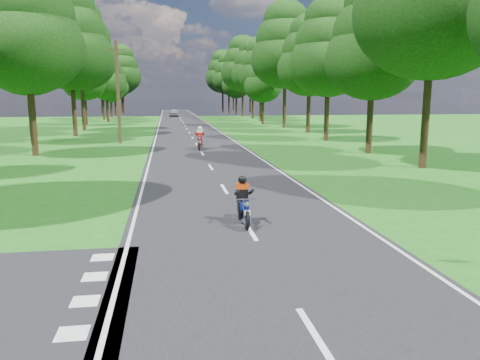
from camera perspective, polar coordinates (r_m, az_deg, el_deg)
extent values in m
plane|color=#1D5B14|center=(11.36, 2.99, -9.03)|extent=(160.00, 160.00, 0.00)
cube|color=black|center=(60.65, -6.73, 6.59)|extent=(7.00, 140.00, 0.02)
cube|color=silver|center=(7.80, 9.30, -18.36)|extent=(0.12, 2.00, 0.01)
cube|color=silver|center=(13.22, 1.22, -6.12)|extent=(0.12, 2.00, 0.01)
cube|color=silver|center=(19.00, -1.93, -1.09)|extent=(0.12, 2.00, 0.01)
cube|color=silver|center=(24.88, -3.59, 1.58)|extent=(0.12, 2.00, 0.01)
cube|color=silver|center=(30.80, -4.61, 3.23)|extent=(0.12, 2.00, 0.01)
cube|color=silver|center=(36.75, -5.31, 4.35)|extent=(0.12, 2.00, 0.01)
cube|color=silver|center=(42.72, -5.81, 5.15)|extent=(0.12, 2.00, 0.01)
cube|color=silver|center=(48.69, -6.19, 5.75)|extent=(0.12, 2.00, 0.01)
cube|color=silver|center=(54.67, -6.49, 6.23)|extent=(0.12, 2.00, 0.01)
cube|color=silver|center=(60.65, -6.73, 6.61)|extent=(0.12, 2.00, 0.01)
cube|color=silver|center=(66.64, -6.93, 6.92)|extent=(0.12, 2.00, 0.01)
cube|color=silver|center=(72.63, -7.09, 7.18)|extent=(0.12, 2.00, 0.01)
cube|color=silver|center=(78.62, -7.23, 7.40)|extent=(0.12, 2.00, 0.01)
cube|color=silver|center=(84.61, -7.35, 7.59)|extent=(0.12, 2.00, 0.01)
cube|color=silver|center=(90.60, -7.46, 7.75)|extent=(0.12, 2.00, 0.01)
cube|color=silver|center=(96.59, -7.55, 7.90)|extent=(0.12, 2.00, 0.01)
cube|color=silver|center=(102.59, -7.63, 8.02)|extent=(0.12, 2.00, 0.01)
cube|color=silver|center=(108.58, -7.70, 8.14)|extent=(0.12, 2.00, 0.01)
cube|color=silver|center=(114.58, -7.77, 8.24)|extent=(0.12, 2.00, 0.01)
cube|color=silver|center=(120.57, -7.82, 8.33)|extent=(0.12, 2.00, 0.01)
cube|color=silver|center=(126.57, -7.88, 8.41)|extent=(0.12, 2.00, 0.01)
cube|color=silver|center=(60.62, -9.87, 6.53)|extent=(0.10, 140.00, 0.01)
cube|color=silver|center=(60.86, -3.61, 6.67)|extent=(0.10, 140.00, 0.01)
cube|color=silver|center=(8.25, -19.76, -17.19)|extent=(0.50, 0.50, 0.01)
cube|color=silver|center=(9.32, -18.35, -13.84)|extent=(0.50, 0.50, 0.01)
cube|color=silver|center=(10.41, -17.27, -11.18)|extent=(0.50, 0.50, 0.01)
cube|color=silver|center=(11.53, -16.41, -9.03)|extent=(0.50, 0.50, 0.01)
cylinder|color=black|center=(32.40, -23.88, 6.17)|extent=(0.40, 0.40, 3.91)
ellipsoid|color=black|center=(32.50, -24.51, 14.67)|extent=(6.85, 6.85, 5.82)
ellipsoid|color=black|center=(32.73, -24.76, 17.99)|extent=(5.87, 5.87, 4.99)
cylinder|color=black|center=(41.14, -24.07, 6.75)|extent=(0.40, 0.40, 3.79)
ellipsoid|color=black|center=(41.20, -24.55, 13.23)|extent=(6.64, 6.64, 5.64)
ellipsoid|color=black|center=(41.37, -24.74, 15.78)|extent=(5.69, 5.69, 4.84)
ellipsoid|color=black|center=(41.62, -24.94, 18.30)|extent=(4.27, 4.27, 3.63)
cylinder|color=black|center=(46.92, -19.55, 7.68)|extent=(0.40, 0.40, 4.32)
ellipsoid|color=black|center=(47.04, -19.94, 14.15)|extent=(7.56, 7.56, 6.42)
ellipsoid|color=black|center=(47.25, -20.10, 16.69)|extent=(6.48, 6.48, 5.51)
ellipsoid|color=black|center=(47.56, -20.27, 19.21)|extent=(4.86, 4.86, 4.13)
cylinder|color=black|center=(54.37, -18.56, 8.05)|extent=(0.40, 0.40, 4.40)
ellipsoid|color=black|center=(54.49, -18.89, 13.75)|extent=(7.71, 7.71, 6.55)
ellipsoid|color=black|center=(54.68, -19.02, 15.99)|extent=(6.60, 6.60, 5.61)
ellipsoid|color=black|center=(54.96, -19.16, 18.21)|extent=(4.95, 4.95, 4.21)
cylinder|color=black|center=(64.16, -18.29, 7.77)|extent=(0.40, 0.40, 3.20)
ellipsoid|color=black|center=(64.15, -18.49, 11.28)|extent=(5.60, 5.60, 4.76)
ellipsoid|color=black|center=(64.21, -18.57, 12.67)|extent=(4.80, 4.80, 4.08)
ellipsoid|color=black|center=(64.31, -18.65, 14.06)|extent=(3.60, 3.60, 3.06)
cylinder|color=black|center=(71.20, -15.84, 8.09)|extent=(0.40, 0.40, 3.22)
ellipsoid|color=black|center=(71.19, -16.00, 11.28)|extent=(5.64, 5.64, 4.79)
ellipsoid|color=black|center=(71.25, -16.06, 12.54)|extent=(4.83, 4.83, 4.11)
ellipsoid|color=black|center=(71.34, -16.12, 13.80)|extent=(3.62, 3.62, 3.08)
cylinder|color=black|center=(79.08, -16.30, 8.38)|extent=(0.40, 0.40, 3.61)
ellipsoid|color=black|center=(79.10, -16.46, 11.60)|extent=(6.31, 6.31, 5.37)
ellipsoid|color=black|center=(79.17, -16.52, 12.87)|extent=(5.41, 5.41, 4.60)
ellipsoid|color=black|center=(79.29, -16.59, 14.14)|extent=(4.06, 4.06, 3.45)
cylinder|color=black|center=(86.82, -15.39, 8.24)|extent=(0.40, 0.40, 2.67)
ellipsoid|color=black|center=(86.79, -15.49, 10.41)|extent=(4.67, 4.67, 3.97)
ellipsoid|color=black|center=(86.81, -15.53, 11.26)|extent=(4.00, 4.00, 3.40)
ellipsoid|color=black|center=(86.85, -15.57, 12.12)|extent=(3.00, 3.00, 2.55)
cylinder|color=black|center=(95.94, -14.92, 8.54)|extent=(0.40, 0.40, 3.09)
ellipsoid|color=black|center=(95.93, -15.03, 10.81)|extent=(5.40, 5.40, 4.59)
ellipsoid|color=black|center=(95.97, -15.07, 11.70)|extent=(4.63, 4.63, 3.93)
ellipsoid|color=black|center=(96.03, -15.11, 12.60)|extent=(3.47, 3.47, 2.95)
cylinder|color=black|center=(102.32, -14.03, 9.05)|extent=(0.40, 0.40, 4.48)
ellipsoid|color=black|center=(102.39, -14.17, 12.13)|extent=(7.84, 7.84, 6.66)
ellipsoid|color=black|center=(102.50, -14.22, 13.35)|extent=(6.72, 6.72, 5.71)
ellipsoid|color=black|center=(102.65, -14.27, 14.57)|extent=(5.04, 5.04, 4.28)
cylinder|color=black|center=(111.36, -14.16, 9.01)|extent=(0.40, 0.40, 4.09)
ellipsoid|color=black|center=(111.39, -14.28, 11.60)|extent=(7.16, 7.16, 6.09)
ellipsoid|color=black|center=(111.47, -14.32, 12.63)|extent=(6.14, 6.14, 5.22)
ellipsoid|color=black|center=(111.59, -14.37, 13.65)|extent=(4.61, 4.61, 3.92)
cylinder|color=black|center=(26.34, 21.64, 6.31)|extent=(0.40, 0.40, 4.56)
ellipsoid|color=black|center=(26.62, 22.47, 18.43)|extent=(7.98, 7.98, 6.78)
cylinder|color=black|center=(32.07, 15.50, 6.26)|extent=(0.40, 0.40, 3.49)
ellipsoid|color=black|center=(32.09, 15.88, 13.94)|extent=(6.12, 6.12, 5.20)
ellipsoid|color=black|center=(32.26, 16.03, 16.96)|extent=(5.24, 5.24, 4.46)
ellipsoid|color=black|center=(32.52, 16.19, 19.94)|extent=(3.93, 3.93, 3.34)
cylinder|color=black|center=(40.37, 10.51, 7.33)|extent=(0.40, 0.40, 3.69)
ellipsoid|color=black|center=(40.41, 10.72, 13.78)|extent=(6.46, 6.46, 5.49)
ellipsoid|color=black|center=(40.57, 10.81, 16.32)|extent=(5.54, 5.54, 4.71)
ellipsoid|color=black|center=(40.81, 10.90, 18.83)|extent=(4.15, 4.15, 3.53)
cylinder|color=black|center=(49.10, 8.33, 7.90)|extent=(0.40, 0.40, 3.74)
ellipsoid|color=black|center=(49.15, 8.47, 13.28)|extent=(6.55, 6.55, 5.57)
ellipsoid|color=black|center=(49.28, 8.52, 15.40)|extent=(5.62, 5.62, 4.77)
ellipsoid|color=black|center=(49.48, 8.58, 17.50)|extent=(4.21, 4.21, 3.58)
cylinder|color=black|center=(56.96, 5.42, 8.72)|extent=(0.40, 0.40, 4.64)
ellipsoid|color=black|center=(57.11, 5.52, 14.46)|extent=(8.12, 8.12, 6.91)
ellipsoid|color=black|center=(57.32, 5.56, 16.72)|extent=(6.96, 6.96, 5.92)
ellipsoid|color=black|center=(57.63, 5.60, 18.95)|extent=(5.22, 5.22, 4.44)
cylinder|color=black|center=(63.75, 2.79, 8.12)|extent=(0.40, 0.40, 2.91)
ellipsoid|color=black|center=(63.72, 2.81, 11.34)|extent=(5.09, 5.09, 4.33)
ellipsoid|color=black|center=(63.77, 2.83, 12.61)|extent=(4.36, 4.36, 3.71)
ellipsoid|color=black|center=(63.84, 2.84, 13.89)|extent=(3.27, 3.27, 2.78)
cylinder|color=black|center=(71.30, 2.54, 8.73)|extent=(0.40, 0.40, 3.88)
ellipsoid|color=black|center=(71.34, 2.58, 12.57)|extent=(6.78, 6.78, 5.77)
ellipsoid|color=black|center=(71.44, 2.59, 14.08)|extent=(5.81, 5.81, 4.94)
ellipsoid|color=black|center=(71.60, 2.60, 15.59)|extent=(4.36, 4.36, 3.71)
cylinder|color=black|center=(79.68, 1.57, 9.00)|extent=(0.40, 0.40, 4.18)
ellipsoid|color=black|center=(79.74, 1.59, 12.70)|extent=(7.31, 7.31, 6.21)
ellipsoid|color=black|center=(79.85, 1.60, 14.16)|extent=(6.27, 6.27, 5.33)
ellipsoid|color=black|center=(80.02, 1.60, 15.61)|extent=(4.70, 4.70, 4.00)
cylinder|color=black|center=(88.46, 0.32, 9.27)|extent=(0.40, 0.40, 4.63)
ellipsoid|color=black|center=(88.55, 0.33, 12.96)|extent=(8.11, 8.11, 6.89)
ellipsoid|color=black|center=(88.69, 0.33, 14.42)|extent=(6.95, 6.95, 5.91)
ellipsoid|color=black|center=(88.88, 0.33, 15.87)|extent=(5.21, 5.21, 4.43)
cylinder|color=black|center=(95.65, -0.44, 8.95)|extent=(0.40, 0.40, 3.36)
ellipsoid|color=black|center=(95.65, -0.45, 11.43)|extent=(5.88, 5.88, 5.00)
ellipsoid|color=black|center=(95.70, -0.45, 12.41)|extent=(5.04, 5.04, 4.29)
ellipsoid|color=black|center=(95.78, -0.45, 13.39)|extent=(3.78, 3.78, 3.21)
cylinder|color=black|center=(102.73, -1.35, 9.24)|extent=(0.40, 0.40, 4.09)
ellipsoid|color=black|center=(102.77, -1.36, 12.04)|extent=(7.15, 7.15, 6.08)
ellipsoid|color=black|center=(102.85, -1.36, 13.15)|extent=(6.13, 6.13, 5.21)
ellipsoid|color=black|center=(102.97, -1.37, 14.26)|extent=(4.60, 4.60, 3.91)
cylinder|color=black|center=(110.36, -2.11, 9.40)|extent=(0.40, 0.40, 4.48)
ellipsoid|color=black|center=(110.43, -2.13, 12.27)|extent=(7.84, 7.84, 6.66)
ellipsoid|color=black|center=(110.53, -2.14, 13.40)|extent=(6.72, 6.72, 5.71)
ellipsoid|color=black|center=(110.67, -2.15, 14.53)|extent=(5.04, 5.04, 4.28)
cylinder|color=black|center=(121.09, -14.57, 9.00)|extent=(0.40, 0.40, 3.84)
ellipsoid|color=black|center=(121.11, -14.67, 11.24)|extent=(6.72, 6.72, 5.71)
ellipsoid|color=black|center=(121.17, -14.71, 12.12)|extent=(5.76, 5.76, 4.90)
ellipsoid|color=black|center=(121.25, -14.75, 13.01)|extent=(4.32, 4.32, 3.67)
cylinder|color=black|center=(123.71, -0.81, 9.42)|extent=(0.40, 0.40, 4.16)
ellipsoid|color=black|center=(123.75, -0.82, 11.79)|extent=(7.28, 7.28, 6.19)
ellipsoid|color=black|center=(123.82, -0.82, 12.73)|extent=(6.24, 6.24, 5.30)
ellipsoid|color=black|center=(123.93, -0.82, 13.66)|extent=(4.68, 4.68, 3.98)
cylinder|color=black|center=(106.41, -16.43, 8.71)|extent=(0.40, 0.40, 3.52)
ellipsoid|color=black|center=(106.42, -16.55, 11.04)|extent=(6.16, 6.16, 5.24)
ellipsoid|color=black|center=(106.47, -16.60, 11.97)|extent=(5.28, 5.28, 4.49)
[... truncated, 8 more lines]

